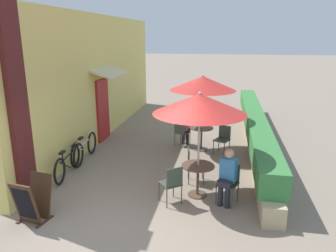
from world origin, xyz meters
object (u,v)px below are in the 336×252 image
(seated_patron_mid_left, at_px, (183,125))
(bicycle_leaning, at_px, (68,162))
(seated_patron_near_left, at_px, (227,174))
(cafe_chair_near_left, at_px, (229,180))
(bicycle_second, at_px, (85,148))
(cafe_chair_near_right, at_px, (193,162))
(cafe_chair_mid_left, at_px, (181,131))
(patio_umbrella_near, at_px, (200,104))
(menu_board, at_px, (33,200))
(cafe_chair_near_back, at_px, (172,182))
(patio_table_mid, at_px, (201,134))
(cafe_chair_mid_right, at_px, (223,137))
(patio_table_near, at_px, (198,174))
(patio_umbrella_mid, at_px, (203,83))

(seated_patron_mid_left, height_order, bicycle_leaning, seated_patron_mid_left)
(seated_patron_near_left, height_order, seated_patron_mid_left, same)
(cafe_chair_near_left, relative_size, bicycle_second, 0.49)
(cafe_chair_near_right, relative_size, cafe_chair_mid_left, 1.00)
(cafe_chair_near_left, xyz_separation_m, seated_patron_near_left, (-0.04, -0.10, 0.17))
(patio_umbrella_near, relative_size, menu_board, 2.67)
(seated_patron_near_left, xyz_separation_m, cafe_chair_near_back, (-1.15, -0.21, -0.17))
(patio_table_mid, bearing_deg, cafe_chair_mid_right, -18.88)
(seated_patron_mid_left, distance_m, bicycle_leaning, 3.94)
(seated_patron_near_left, bearing_deg, seated_patron_mid_left, -47.54)
(cafe_chair_near_back, xyz_separation_m, patio_table_mid, (0.34, 3.61, 0.00))
(patio_table_near, bearing_deg, patio_umbrella_near, 90.00)
(patio_table_mid, bearing_deg, patio_umbrella_mid, -90.00)
(bicycle_leaning, bearing_deg, cafe_chair_mid_left, 41.40)
(seated_patron_mid_left, bearing_deg, cafe_chair_near_right, -52.40)
(patio_umbrella_near, bearing_deg, menu_board, -152.14)
(patio_table_mid, bearing_deg, menu_board, -121.49)
(cafe_chair_near_left, xyz_separation_m, menu_board, (-3.75, -1.43, -0.08))
(cafe_chair_near_left, relative_size, cafe_chair_near_right, 1.00)
(patio_table_mid, xyz_separation_m, cafe_chair_mid_left, (-0.67, 0.23, -0.00))
(cafe_chair_near_left, xyz_separation_m, bicycle_leaning, (-4.11, 0.71, -0.17))
(cafe_chair_mid_left, height_order, menu_board, menu_board)
(bicycle_second, bearing_deg, patio_umbrella_mid, 21.10)
(cafe_chair_near_right, height_order, patio_table_mid, cafe_chair_near_right)
(patio_umbrella_mid, height_order, bicycle_second, patio_umbrella_mid)
(patio_table_mid, bearing_deg, cafe_chair_near_left, -75.42)
(patio_umbrella_mid, xyz_separation_m, menu_board, (-2.89, -4.72, -1.69))
(patio_umbrella_near, distance_m, bicycle_second, 4.18)
(cafe_chair_near_back, relative_size, seated_patron_mid_left, 0.70)
(cafe_chair_near_back, distance_m, bicycle_second, 3.61)
(patio_umbrella_mid, relative_size, menu_board, 2.67)
(patio_table_mid, relative_size, menu_board, 0.82)
(seated_patron_mid_left, bearing_deg, menu_board, -89.10)
(patio_umbrella_mid, xyz_separation_m, cafe_chair_mid_right, (0.67, -0.23, -1.61))
(seated_patron_near_left, xyz_separation_m, cafe_chair_mid_left, (-1.49, 3.63, -0.17))
(seated_patron_mid_left, relative_size, menu_board, 1.40)
(patio_table_near, distance_m, cafe_chair_near_back, 0.71)
(cafe_chair_near_back, bearing_deg, cafe_chair_near_left, -23.85)
(cafe_chair_mid_left, bearing_deg, patio_umbrella_near, -50.79)
(patio_table_mid, bearing_deg, bicycle_second, -155.53)
(patio_umbrella_near, distance_m, cafe_chair_near_left, 1.76)
(patio_table_mid, height_order, seated_patron_mid_left, seated_patron_mid_left)
(cafe_chair_near_right, height_order, bicycle_second, cafe_chair_near_right)
(patio_umbrella_near, relative_size, cafe_chair_near_back, 2.74)
(patio_table_near, distance_m, seated_patron_mid_left, 3.53)
(patio_umbrella_mid, bearing_deg, seated_patron_mid_left, 152.11)
(patio_umbrella_near, bearing_deg, bicycle_leaning, 171.32)
(patio_umbrella_near, xyz_separation_m, bicycle_second, (-3.42, 1.63, -1.77))
(seated_patron_mid_left, xyz_separation_m, cafe_chair_mid_right, (1.30, -0.56, -0.17))
(cafe_chair_near_left, bearing_deg, patio_umbrella_mid, -54.12)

